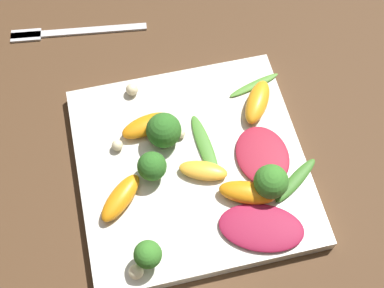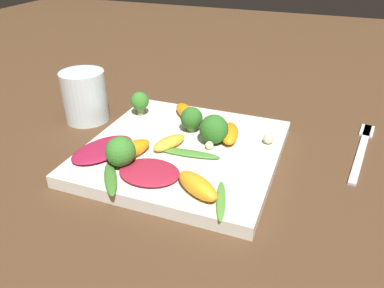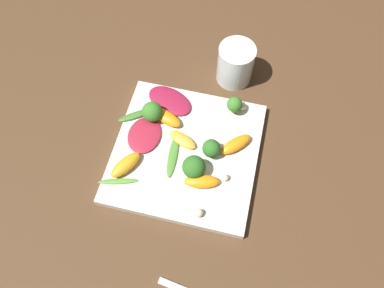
{
  "view_description": "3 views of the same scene",
  "coord_description": "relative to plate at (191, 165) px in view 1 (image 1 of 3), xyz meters",
  "views": [
    {
      "loc": [
        -0.28,
        0.06,
        0.61
      ],
      "look_at": [
        0.01,
        -0.0,
        0.04
      ],
      "focal_mm": 50.0,
      "sensor_mm": 36.0,
      "label": 1
    },
    {
      "loc": [
        0.18,
        -0.44,
        0.3
      ],
      "look_at": [
        0.02,
        -0.01,
        0.03
      ],
      "focal_mm": 35.0,
      "sensor_mm": 36.0,
      "label": 2
    },
    {
      "loc": [
        0.3,
        0.08,
        0.67
      ],
      "look_at": [
        -0.01,
        0.01,
        0.03
      ],
      "focal_mm": 35.0,
      "sensor_mm": 36.0,
      "label": 3
    }
  ],
  "objects": [
    {
      "name": "broccoli_floret_1",
      "position": [
        -0.01,
        0.05,
        0.03
      ],
      "size": [
        0.04,
        0.04,
        0.04
      ],
      "color": "#7A9E51",
      "rests_on": "plate"
    },
    {
      "name": "macadamia_nut_2",
      "position": [
        -0.12,
        0.09,
        0.02
      ],
      "size": [
        0.02,
        0.02,
        0.02
      ],
      "color": "beige",
      "rests_on": "plate"
    },
    {
      "name": "ground_plane",
      "position": [
        0.0,
        0.0,
        -0.01
      ],
      "size": [
        2.4,
        2.4,
        0.0
      ],
      "primitive_type": "plane",
      "color": "#4C331E"
    },
    {
      "name": "orange_segment_2",
      "position": [
        -0.03,
        0.09,
        0.02
      ],
      "size": [
        0.07,
        0.07,
        0.02
      ],
      "color": "orange",
      "rests_on": "plate"
    },
    {
      "name": "macadamia_nut_1",
      "position": [
        0.12,
        0.05,
        0.02
      ],
      "size": [
        0.02,
        0.02,
        0.02
      ],
      "color": "beige",
      "rests_on": "plate"
    },
    {
      "name": "plate",
      "position": [
        0.0,
        0.0,
        0.0
      ],
      "size": [
        0.28,
        0.28,
        0.02
      ],
      "color": "silver",
      "rests_on": "ground_plane"
    },
    {
      "name": "arugula_sprig_0",
      "position": [
        0.02,
        -0.02,
        0.01
      ],
      "size": [
        0.09,
        0.03,
        0.01
      ],
      "color": "#47842D",
      "rests_on": "plate"
    },
    {
      "name": "broccoli_floret_3",
      "position": [
        -0.11,
        0.07,
        0.03
      ],
      "size": [
        0.03,
        0.03,
        0.04
      ],
      "color": "#7A9E51",
      "rests_on": "plate"
    },
    {
      "name": "orange_segment_3",
      "position": [
        -0.06,
        -0.05,
        0.02
      ],
      "size": [
        0.05,
        0.07,
        0.02
      ],
      "color": "orange",
      "rests_on": "plate"
    },
    {
      "name": "orange_segment_0",
      "position": [
        -0.02,
        -0.01,
        0.02
      ],
      "size": [
        0.05,
        0.06,
        0.01
      ],
      "color": "#FCAD33",
      "rests_on": "plate"
    },
    {
      "name": "macadamia_nut_0",
      "position": [
        0.04,
        0.01,
        0.02
      ],
      "size": [
        0.01,
        0.01,
        0.01
      ],
      "color": "beige",
      "rests_on": "plate"
    },
    {
      "name": "orange_segment_4",
      "position": [
        0.06,
        -0.1,
        0.02
      ],
      "size": [
        0.07,
        0.06,
        0.02
      ],
      "color": "orange",
      "rests_on": "plate"
    },
    {
      "name": "fork",
      "position": [
        0.25,
        0.13,
        -0.01
      ],
      "size": [
        0.04,
        0.2,
        0.01
      ],
      "color": "silver",
      "rests_on": "ground_plane"
    },
    {
      "name": "arugula_sprig_2",
      "position": [
        -0.05,
        -0.12,
        0.01
      ],
      "size": [
        0.06,
        0.07,
        0.01
      ],
      "color": "#3D7528",
      "rests_on": "plate"
    },
    {
      "name": "orange_segment_1",
      "position": [
        0.06,
        0.04,
        0.02
      ],
      "size": [
        0.04,
        0.07,
        0.02
      ],
      "color": "orange",
      "rests_on": "plate"
    },
    {
      "name": "arugula_sprig_1",
      "position": [
        0.09,
        -0.11,
        0.01
      ],
      "size": [
        0.03,
        0.08,
        0.0
      ],
      "color": "#518E33",
      "rests_on": "plate"
    },
    {
      "name": "broccoli_floret_2",
      "position": [
        0.04,
        0.03,
        0.03
      ],
      "size": [
        0.04,
        0.04,
        0.04
      ],
      "color": "#7A9E51",
      "rests_on": "plate"
    },
    {
      "name": "macadamia_nut_3",
      "position": [
        0.04,
        0.08,
        0.02
      ],
      "size": [
        0.01,
        0.01,
        0.01
      ],
      "color": "beige",
      "rests_on": "plate"
    },
    {
      "name": "radicchio_leaf_1",
      "position": [
        -0.1,
        -0.06,
        0.01
      ],
      "size": [
        0.09,
        0.11,
        0.01
      ],
      "color": "maroon",
      "rests_on": "plate"
    },
    {
      "name": "radicchio_leaf_0",
      "position": [
        -0.01,
        -0.09,
        0.01
      ],
      "size": [
        0.08,
        0.07,
        0.01
      ],
      "color": "maroon",
      "rests_on": "plate"
    },
    {
      "name": "broccoli_floret_0",
      "position": [
        -0.06,
        -0.08,
        0.03
      ],
      "size": [
        0.04,
        0.04,
        0.04
      ],
      "color": "#7A9E51",
      "rests_on": "plate"
    }
  ]
}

